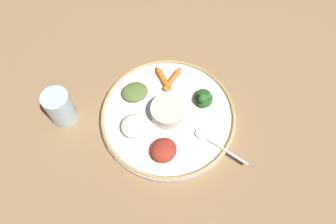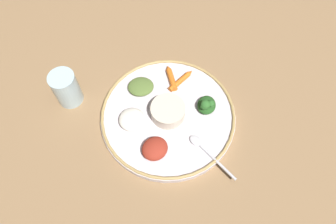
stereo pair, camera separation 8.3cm
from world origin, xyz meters
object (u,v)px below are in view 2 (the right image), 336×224
(greens_pile, at_px, (206,105))
(carrot_outer, at_px, (171,78))
(center_bowl, at_px, (168,111))
(spoon, at_px, (205,150))
(drinking_glass, at_px, (67,90))
(carrot_near_spoon, at_px, (181,80))

(greens_pile, distance_m, carrot_outer, 0.13)
(center_bowl, distance_m, carrot_outer, 0.11)
(spoon, height_order, greens_pile, greens_pile)
(drinking_glass, bearing_deg, carrot_near_spoon, 100.75)
(carrot_near_spoon, bearing_deg, drinking_glass, -79.25)
(carrot_near_spoon, distance_m, carrot_outer, 0.03)
(center_bowl, height_order, carrot_outer, center_bowl)
(greens_pile, distance_m, drinking_glass, 0.37)
(center_bowl, xyz_separation_m, carrot_outer, (-0.11, 0.00, -0.01))
(center_bowl, bearing_deg, drinking_glass, -100.05)
(carrot_near_spoon, bearing_deg, center_bowl, -16.30)
(carrot_outer, distance_m, drinking_glass, 0.28)
(greens_pile, height_order, carrot_near_spoon, greens_pile)
(center_bowl, bearing_deg, carrot_outer, 178.18)
(spoon, distance_m, carrot_outer, 0.23)
(drinking_glass, bearing_deg, greens_pile, 86.28)
(carrot_near_spoon, bearing_deg, carrot_outer, -104.31)
(greens_pile, bearing_deg, carrot_outer, -132.67)
(center_bowl, height_order, spoon, center_bowl)
(spoon, relative_size, greens_pile, 1.88)
(greens_pile, relative_size, drinking_glass, 0.62)
(spoon, xyz_separation_m, carrot_outer, (-0.21, -0.09, 0.00))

